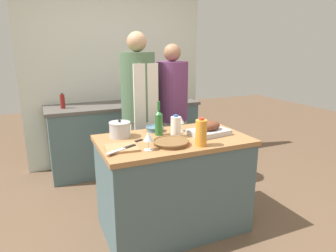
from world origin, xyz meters
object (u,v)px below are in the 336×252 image
at_px(condiment_bottle_tall, 144,94).
at_px(condiment_bottle_extra, 63,101).
at_px(person_cook_aproned, 139,108).
at_px(wicker_basket, 171,142).
at_px(person_cook_guest, 172,110).
at_px(milk_jug, 176,127).
at_px(condiment_bottle_short, 179,95).
at_px(knife_chef, 122,149).
at_px(stock_pot, 120,129).
at_px(wine_glass_right, 181,120).
at_px(cutting_board, 122,148).
at_px(roasting_pan, 209,129).
at_px(wine_glass_left, 148,137).
at_px(juice_jug, 201,133).
at_px(knife_paring, 132,142).
at_px(wine_bottle_green, 159,122).
at_px(mixing_bowl, 155,128).

bearing_deg(condiment_bottle_tall, condiment_bottle_extra, -174.00).
distance_m(condiment_bottle_tall, person_cook_aproned, 0.96).
xyz_separation_m(wicker_basket, person_cook_guest, (0.47, 1.02, 0.03)).
xyz_separation_m(milk_jug, condiment_bottle_short, (0.73, 1.45, 0.02)).
xyz_separation_m(knife_chef, condiment_bottle_tall, (0.82, 1.85, 0.10)).
bearing_deg(stock_pot, wine_glass_right, -4.37).
xyz_separation_m(cutting_board, condiment_bottle_short, (1.25, 1.58, 0.10)).
bearing_deg(wine_glass_right, roasting_pan, -48.48).
distance_m(wine_glass_left, condiment_bottle_tall, 1.99).
height_order(stock_pot, juice_jug, juice_jug).
xyz_separation_m(stock_pot, person_cook_aproned, (0.37, 0.59, 0.06)).
relative_size(wine_glass_right, person_cook_guest, 0.09).
relative_size(wicker_basket, knife_chef, 1.12).
height_order(wicker_basket, cutting_board, wicker_basket).
bearing_deg(roasting_pan, condiment_bottle_short, 74.14).
distance_m(cutting_board, wine_glass_left, 0.23).
distance_m(knife_paring, person_cook_guest, 1.13).
xyz_separation_m(stock_pot, person_cook_guest, (0.79, 0.64, -0.01)).
bearing_deg(roasting_pan, condiment_bottle_tall, 90.30).
height_order(milk_jug, person_cook_guest, person_cook_guest).
bearing_deg(wine_bottle_green, cutting_board, -149.81).
distance_m(knife_paring, condiment_bottle_short, 1.85).
height_order(wine_glass_left, condiment_bottle_extra, condiment_bottle_extra).
height_order(stock_pot, mixing_bowl, stock_pot).
height_order(wine_glass_left, condiment_bottle_short, condiment_bottle_short).
bearing_deg(mixing_bowl, wine_bottle_green, -96.42).
bearing_deg(person_cook_aproned, wine_glass_right, -82.90).
bearing_deg(knife_chef, wine_glass_left, -13.50).
bearing_deg(condiment_bottle_extra, stock_pot, -75.34).
bearing_deg(roasting_pan, wine_bottle_green, 158.03).
bearing_deg(person_cook_guest, mixing_bowl, -129.90).
height_order(cutting_board, juice_jug, juice_jug).
height_order(cutting_board, wine_glass_right, wine_glass_right).
height_order(condiment_bottle_short, person_cook_guest, person_cook_guest).
relative_size(mixing_bowl, milk_jug, 0.85).
xyz_separation_m(knife_paring, condiment_bottle_tall, (0.69, 1.67, 0.12)).
xyz_separation_m(cutting_board, knife_chef, (-0.01, -0.06, 0.01)).
bearing_deg(knife_paring, juice_jug, -31.23).
xyz_separation_m(wicker_basket, juice_jug, (0.21, -0.12, 0.09)).
distance_m(knife_chef, condiment_bottle_tall, 2.02).
bearing_deg(wicker_basket, wine_glass_left, -166.87).
bearing_deg(wicker_basket, cutting_board, 171.48).
relative_size(condiment_bottle_tall, condiment_bottle_short, 1.16).
bearing_deg(wine_glass_right, knife_chef, -152.82).
relative_size(roasting_pan, knife_paring, 1.63).
bearing_deg(wine_bottle_green, knife_chef, -144.51).
xyz_separation_m(stock_pot, wine_glass_right, (0.57, -0.04, 0.04)).
bearing_deg(juice_jug, cutting_board, 163.45).
distance_m(roasting_pan, knife_chef, 0.84).
distance_m(stock_pot, person_cook_guest, 1.02).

